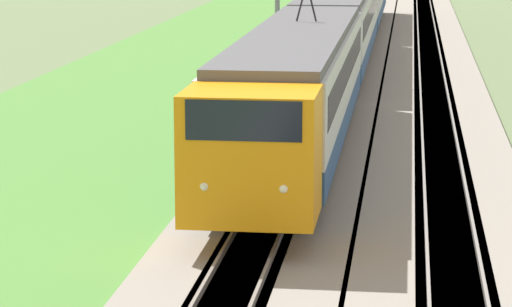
% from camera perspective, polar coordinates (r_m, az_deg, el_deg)
% --- Properties ---
extents(ballast_main, '(240.00, 4.40, 0.30)m').
position_cam_1_polar(ballast_main, '(58.00, 3.96, 4.02)').
color(ballast_main, gray).
rests_on(ballast_main, ground).
extents(ballast_adjacent, '(240.00, 4.40, 0.30)m').
position_cam_1_polar(ballast_adjacent, '(57.92, 8.22, 3.92)').
color(ballast_adjacent, gray).
rests_on(ballast_adjacent, ground).
extents(track_main, '(240.00, 1.57, 0.45)m').
position_cam_1_polar(track_main, '(58.00, 3.97, 4.03)').
color(track_main, '#4C4238').
rests_on(track_main, ground).
extents(track_adjacent, '(240.00, 1.57, 0.45)m').
position_cam_1_polar(track_adjacent, '(57.91, 8.22, 3.93)').
color(track_adjacent, '#4C4238').
rests_on(track_adjacent, ground).
extents(grass_verge, '(240.00, 12.63, 0.12)m').
position_cam_1_polar(grass_verge, '(58.84, -2.98, 4.05)').
color(grass_verge, '#4C8438').
rests_on(grass_verge, ground).
extents(passenger_train, '(65.26, 2.99, 5.11)m').
position_cam_1_polar(passenger_train, '(57.02, 3.95, 6.17)').
color(passenger_train, orange).
rests_on(passenger_train, ground).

